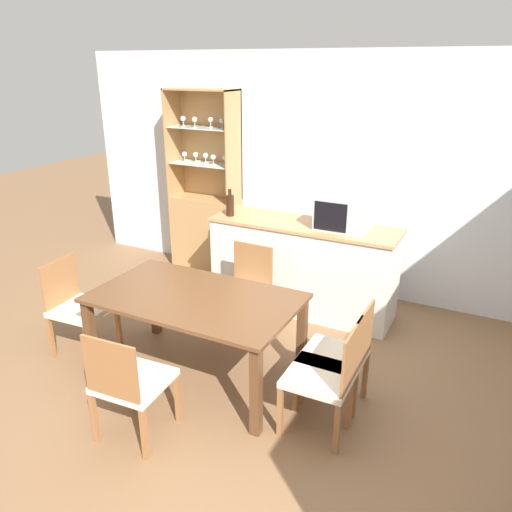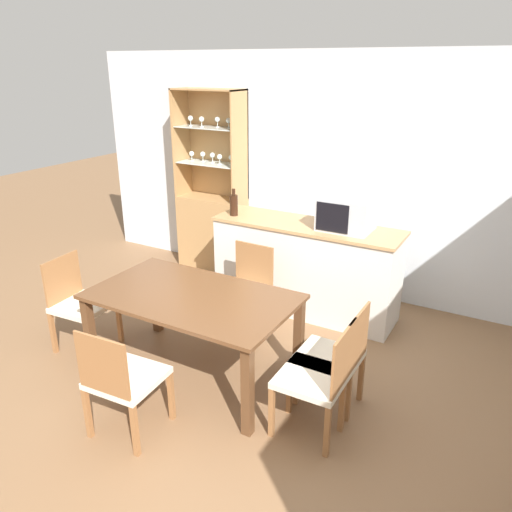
{
  "view_description": "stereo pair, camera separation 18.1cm",
  "coord_description": "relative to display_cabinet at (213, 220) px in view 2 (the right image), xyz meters",
  "views": [
    {
      "loc": [
        1.46,
        -2.47,
        2.42
      ],
      "look_at": [
        -0.41,
        1.18,
        0.82
      ],
      "focal_mm": 35.0,
      "sensor_mm": 36.0,
      "label": 1
    },
    {
      "loc": [
        1.62,
        -2.39,
        2.42
      ],
      "look_at": [
        -0.41,
        1.18,
        0.82
      ],
      "focal_mm": 35.0,
      "sensor_mm": 36.0,
      "label": 2
    }
  ],
  "objects": [
    {
      "name": "ground_plane",
      "position": [
        1.73,
        -2.43,
        -0.62
      ],
      "size": [
        18.0,
        18.0,
        0.0
      ],
      "primitive_type": "plane",
      "color": "brown"
    },
    {
      "name": "kitchen_counter",
      "position": [
        1.47,
        -0.5,
        -0.15
      ],
      "size": [
        1.89,
        0.57,
        0.93
      ],
      "color": "silver",
      "rests_on": "ground_plane"
    },
    {
      "name": "microwave",
      "position": [
        1.86,
        -0.47,
        0.47
      ],
      "size": [
        0.49,
        0.39,
        0.31
      ],
      "color": "#B7BABF",
      "rests_on": "kitchen_counter"
    },
    {
      "name": "dining_chair_side_right_near",
      "position": [
        2.32,
        -2.15,
        -0.19
      ],
      "size": [
        0.45,
        0.45,
        0.84
      ],
      "rotation": [
        0.0,
        0.0,
        1.58
      ],
      "color": "beige",
      "rests_on": "ground_plane"
    },
    {
      "name": "wine_bottle",
      "position": [
        0.69,
        -0.6,
        0.43
      ],
      "size": [
        0.08,
        0.08,
        0.28
      ],
      "color": "black",
      "rests_on": "kitchen_counter"
    },
    {
      "name": "dining_chair_side_left_near",
      "position": [
        0.04,
        -2.15,
        -0.19
      ],
      "size": [
        0.47,
        0.47,
        0.84
      ],
      "rotation": [
        0.0,
        0.0,
        -1.5
      ],
      "color": "beige",
      "rests_on": "ground_plane"
    },
    {
      "name": "dining_chair_head_far",
      "position": [
        1.18,
        -1.2,
        -0.19
      ],
      "size": [
        0.45,
        0.45,
        0.84
      ],
      "rotation": [
        0.0,
        0.0,
        3.12
      ],
      "color": "beige",
      "rests_on": "ground_plane"
    },
    {
      "name": "dining_chair_head_near",
      "position": [
        1.18,
        -2.81,
        -0.19
      ],
      "size": [
        0.47,
        0.47,
        0.84
      ],
      "rotation": [
        0.0,
        0.0,
        0.06
      ],
      "color": "beige",
      "rests_on": "ground_plane"
    },
    {
      "name": "dining_table",
      "position": [
        1.18,
        -2.01,
        0.0
      ],
      "size": [
        1.6,
        0.93,
        0.72
      ],
      "color": "brown",
      "rests_on": "ground_plane"
    },
    {
      "name": "display_cabinet",
      "position": [
        0.0,
        0.0,
        0.0
      ],
      "size": [
        0.83,
        0.36,
        2.15
      ],
      "color": "tan",
      "rests_on": "ground_plane"
    },
    {
      "name": "wall_back",
      "position": [
        1.73,
        0.2,
        0.65
      ],
      "size": [
        6.8,
        0.06,
        2.55
      ],
      "color": "silver",
      "rests_on": "ground_plane"
    },
    {
      "name": "dining_chair_side_right_far",
      "position": [
        2.32,
        -1.87,
        -0.19
      ],
      "size": [
        0.44,
        0.44,
        0.84
      ],
      "rotation": [
        0.0,
        0.0,
        1.57
      ],
      "color": "beige",
      "rests_on": "ground_plane"
    }
  ]
}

